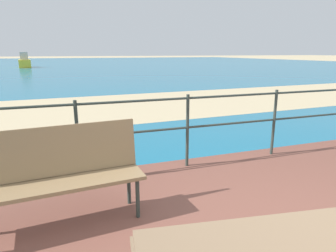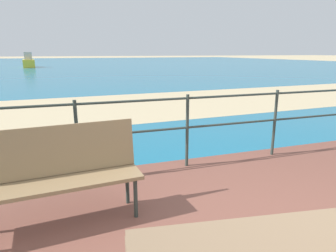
% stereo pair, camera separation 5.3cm
% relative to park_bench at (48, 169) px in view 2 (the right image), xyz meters
% --- Properties ---
extents(sea_water, '(90.00, 90.00, 0.01)m').
position_rel_park_bench_xyz_m(sea_water, '(1.77, 38.55, -0.60)').
color(sea_water, '#196B8E').
rests_on(sea_water, ground).
extents(beach_strip, '(54.16, 7.12, 0.01)m').
position_rel_park_bench_xyz_m(beach_strip, '(1.77, 6.23, -0.60)').
color(beach_strip, tan).
rests_on(beach_strip, ground).
extents(park_bench, '(1.70, 0.55, 0.93)m').
position_rel_park_bench_xyz_m(park_bench, '(0.00, 0.00, 0.00)').
color(park_bench, '#8C704C').
rests_on(park_bench, patio_paving).
extents(railing_fence, '(5.94, 0.04, 1.03)m').
position_rel_park_bench_xyz_m(railing_fence, '(1.77, 0.91, 0.12)').
color(railing_fence, '#2D3833').
rests_on(railing_fence, patio_paving).
extents(boat_mid, '(1.52, 3.99, 1.62)m').
position_rel_park_bench_xyz_m(boat_mid, '(-3.65, 33.00, -0.06)').
color(boat_mid, yellow).
rests_on(boat_mid, sea_water).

